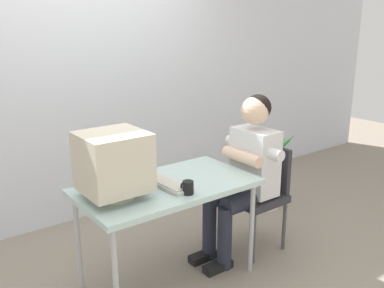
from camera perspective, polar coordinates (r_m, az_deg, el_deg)
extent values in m
plane|color=gray|center=(3.29, -3.14, -17.54)|extent=(12.00, 12.00, 0.00)
cube|color=silver|center=(4.12, -11.08, 11.34)|extent=(8.00, 0.10, 3.00)
cylinder|color=#B7B7BC|center=(2.66, -10.18, -17.64)|extent=(0.04, 0.04, 0.70)
cylinder|color=#B7B7BC|center=(3.23, 7.99, -11.07)|extent=(0.04, 0.04, 0.70)
cylinder|color=#B7B7BC|center=(3.10, -15.02, -12.72)|extent=(0.04, 0.04, 0.70)
cylinder|color=#B7B7BC|center=(3.60, 1.68, -7.94)|extent=(0.04, 0.04, 0.70)
cube|color=silver|center=(2.95, -3.35, -5.74)|extent=(1.23, 0.68, 0.04)
cylinder|color=beige|center=(2.77, -10.26, -6.83)|extent=(0.25, 0.25, 0.02)
cylinder|color=beige|center=(2.76, -10.29, -6.32)|extent=(0.06, 0.06, 0.03)
cube|color=beige|center=(2.69, -10.50, -2.33)|extent=(0.40, 0.38, 0.37)
cube|color=black|center=(2.78, -6.74, -1.55)|extent=(0.01, 0.32, 0.30)
cube|color=silver|center=(2.91, -3.33, -5.41)|extent=(0.16, 0.41, 0.02)
cube|color=beige|center=(2.90, -3.33, -5.12)|extent=(0.14, 0.37, 0.01)
cylinder|color=#4C4C51|center=(3.39, 8.27, -12.43)|extent=(0.03, 0.03, 0.42)
cylinder|color=#4C4C51|center=(3.62, 12.24, -10.68)|extent=(0.03, 0.03, 0.42)
cylinder|color=#4C4C51|center=(3.61, 4.28, -10.40)|extent=(0.03, 0.03, 0.42)
cylinder|color=#4C4C51|center=(3.83, 8.26, -8.92)|extent=(0.03, 0.03, 0.42)
cube|color=#2D2D33|center=(3.51, 8.42, -7.06)|extent=(0.41, 0.41, 0.06)
cube|color=#2D2D33|center=(3.56, 10.66, -3.08)|extent=(0.04, 0.37, 0.38)
cube|color=silver|center=(3.39, 8.40, -2.30)|extent=(0.22, 0.37, 0.52)
sphere|color=beige|center=(3.27, 8.44, 4.45)|extent=(0.22, 0.22, 0.22)
sphere|color=black|center=(3.29, 8.82, 4.85)|extent=(0.21, 0.21, 0.21)
cylinder|color=#262838|center=(3.29, 6.98, -7.64)|extent=(0.38, 0.14, 0.14)
cylinder|color=#262838|center=(3.41, 4.88, -6.70)|extent=(0.38, 0.14, 0.14)
cylinder|color=#262838|center=(3.29, 4.38, -12.47)|extent=(0.11, 0.11, 0.50)
cylinder|color=#262838|center=(3.41, 2.34, -11.35)|extent=(0.11, 0.11, 0.50)
cube|color=black|center=(3.36, 3.50, -16.08)|extent=(0.24, 0.09, 0.06)
cube|color=black|center=(3.48, 1.51, -14.84)|extent=(0.24, 0.09, 0.06)
cylinder|color=silver|center=(3.20, 10.93, -1.36)|extent=(0.09, 0.14, 0.09)
cylinder|color=silver|center=(3.49, 5.76, 0.30)|extent=(0.09, 0.14, 0.09)
cylinder|color=beige|center=(3.27, 6.71, -1.70)|extent=(0.09, 0.37, 0.09)
cylinder|color=silver|center=(4.42, 9.74, -6.83)|extent=(0.28, 0.28, 0.24)
cylinder|color=brown|center=(4.33, 9.90, -3.73)|extent=(0.04, 0.04, 0.27)
cone|color=#2A8B3C|center=(4.37, 11.44, -0.85)|extent=(0.42, 0.09, 0.24)
cone|color=#2A8B3C|center=(4.39, 9.57, -0.41)|extent=(0.24, 0.37, 0.32)
cone|color=#2A8B3C|center=(4.34, 8.44, -0.63)|extent=(0.12, 0.40, 0.28)
cone|color=#2A8B3C|center=(4.21, 8.39, -0.80)|extent=(0.35, 0.24, 0.35)
cone|color=#2A8B3C|center=(4.13, 9.41, -1.33)|extent=(0.37, 0.23, 0.32)
cone|color=#2A8B3C|center=(4.16, 11.01, -0.86)|extent=(0.12, 0.34, 0.37)
cone|color=#2A8B3C|center=(4.25, 11.63, -0.60)|extent=(0.26, 0.30, 0.38)
cylinder|color=black|center=(2.76, -0.53, -5.86)|extent=(0.07, 0.07, 0.09)
torus|color=black|center=(2.79, -1.04, -5.60)|extent=(0.06, 0.01, 0.06)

